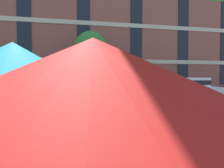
% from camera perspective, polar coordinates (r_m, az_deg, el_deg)
% --- Properties ---
extents(ground_plane, '(120.00, 120.00, 0.00)m').
position_cam_1_polar(ground_plane, '(11.28, -12.49, -7.92)').
color(ground_plane, '#424244').
extents(sidewalk_far, '(56.00, 3.60, 0.12)m').
position_cam_1_polar(sidewalk_far, '(18.00, -13.39, -3.94)').
color(sidewalk_far, '#B2ADA3').
rests_on(sidewalk_far, ground).
extents(apartment_building, '(38.14, 12.08, 12.80)m').
position_cam_1_polar(apartment_building, '(26.46, -13.98, 11.80)').
color(apartment_building, '#934C3D').
rests_on(apartment_building, ground).
extents(pickup_silver, '(5.10, 2.12, 2.20)m').
position_cam_1_polar(pickup_silver, '(15.08, -25.43, -1.59)').
color(pickup_silver, '#A8AAB2').
rests_on(pickup_silver, ground).
extents(sedan_blue, '(4.40, 1.98, 1.78)m').
position_cam_1_polar(sedan_blue, '(15.26, -1.11, -1.62)').
color(sedan_blue, navy).
rests_on(sedan_blue, ground).
extents(sedan_white, '(4.40, 1.98, 1.78)m').
position_cam_1_polar(sedan_white, '(17.78, 18.69, -1.19)').
color(sedan_white, silver).
rests_on(sedan_white, ground).
extents(street_tree_middle, '(2.55, 2.87, 5.37)m').
position_cam_1_polar(street_tree_middle, '(18.23, -4.83, 7.79)').
color(street_tree_middle, brown).
rests_on(street_tree_middle, ground).
extents(patio_umbrella, '(3.87, 3.60, 2.25)m').
position_cam_1_polar(patio_umbrella, '(2.12, -22.95, 1.96)').
color(patio_umbrella, silver).
rests_on(patio_umbrella, ground).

